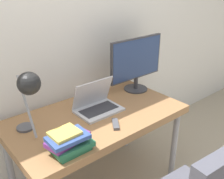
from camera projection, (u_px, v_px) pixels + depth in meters
name	position (u px, v px, depth m)	size (l,w,h in m)	color
wall_back	(61.00, 28.00, 2.03)	(8.00, 0.05, 2.60)	silver
desk	(97.00, 122.00, 1.99)	(1.32, 0.73, 0.72)	#996B42
laptop	(97.00, 104.00, 2.00)	(0.34, 0.24, 0.24)	silver
monitor	(136.00, 62.00, 2.28)	(0.57, 0.21, 0.47)	#333338
desk_lamp	(29.00, 88.00, 1.53)	(0.14, 0.30, 0.46)	#4C4C51
book_stack	(69.00, 142.00, 1.54)	(0.28, 0.20, 0.13)	#286B47
tv_remote	(116.00, 124.00, 1.81)	(0.11, 0.13, 0.02)	#4C4C51
game_controller	(72.00, 145.00, 1.58)	(0.16, 0.11, 0.04)	black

